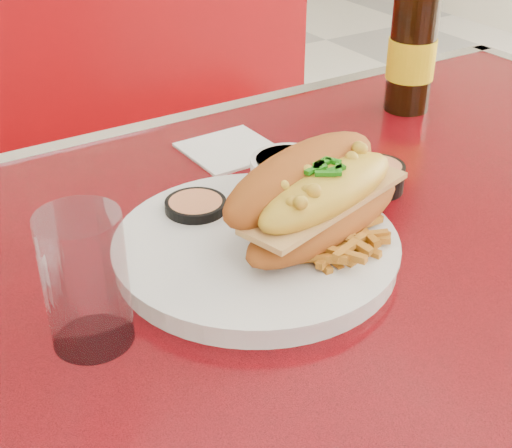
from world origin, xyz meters
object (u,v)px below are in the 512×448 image
sauce_cup_left (196,213)px  water_tumbler (86,281)px  booth_bench_far (124,254)px  diner_table (366,344)px  beer_bottle (413,41)px  dinner_plate (256,248)px  sauce_cup_right (377,176)px  mac_hoagie (318,195)px  fork (312,236)px  gravy_ramekin (289,177)px

sauce_cup_left → water_tumbler: water_tumbler is taller
booth_bench_far → water_tumbler: (-0.33, -0.82, 0.55)m
diner_table → beer_bottle: size_ratio=4.46×
dinner_plate → sauce_cup_right: size_ratio=4.68×
diner_table → sauce_cup_left: sauce_cup_left is taller
sauce_cup_right → mac_hoagie: bearing=-154.5°
dinner_plate → sauce_cup_right: sauce_cup_right is taller
dinner_plate → beer_bottle: bearing=28.5°
sauce_cup_right → beer_bottle: beer_bottle is taller
dinner_plate → mac_hoagie: size_ratio=1.41×
diner_table → beer_bottle: (0.27, 0.25, 0.27)m
dinner_plate → mac_hoagie: bearing=-16.8°
booth_bench_far → fork: size_ratio=9.99×
beer_bottle → water_tumbler: bearing=-156.9°
sauce_cup_left → mac_hoagie: bearing=-50.3°
gravy_ramekin → sauce_cup_left: bearing=-179.2°
sauce_cup_right → beer_bottle: bearing=39.9°
fork → sauce_cup_right: (0.15, 0.07, -0.00)m
dinner_plate → sauce_cup_left: (-0.02, 0.08, 0.01)m
dinner_plate → gravy_ramekin: bearing=40.6°
diner_table → fork: bearing=177.4°
sauce_cup_left → booth_bench_far: bearing=76.7°
fork → beer_bottle: bearing=-89.5°
dinner_plate → booth_bench_far: bearing=79.8°
diner_table → beer_bottle: 0.45m
mac_hoagie → beer_bottle: beer_bottle is taller
diner_table → beer_bottle: bearing=42.8°
dinner_plate → gravy_ramekin: (0.10, 0.09, 0.02)m
diner_table → gravy_ramekin: (-0.04, 0.11, 0.19)m
water_tumbler → beer_bottle: bearing=23.1°
booth_bench_far → mac_hoagie: size_ratio=4.82×
booth_bench_far → sauce_cup_right: 0.89m
beer_bottle → water_tumbler: beer_bottle is taller
dinner_plate → gravy_ramekin: 0.13m
fork → beer_bottle: beer_bottle is taller
booth_bench_far → sauce_cup_right: (0.06, -0.74, 0.50)m
booth_bench_far → gravy_ramekin: bearing=-93.3°
mac_hoagie → beer_bottle: size_ratio=0.90×
mac_hoagie → sauce_cup_left: size_ratio=3.01×
diner_table → water_tumbler: bearing=-179.1°
mac_hoagie → dinner_plate: bearing=147.8°
booth_bench_far → gravy_ramekin: booth_bench_far is taller
booth_bench_far → beer_bottle: size_ratio=4.35×
diner_table → sauce_cup_right: 0.20m
diner_table → booth_bench_far: booth_bench_far is taller
beer_bottle → gravy_ramekin: bearing=-156.2°
diner_table → gravy_ramekin: bearing=109.3°
gravy_ramekin → diner_table: bearing=-70.7°
booth_bench_far → diner_table: bearing=-90.0°
fork → water_tumbler: water_tumbler is taller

